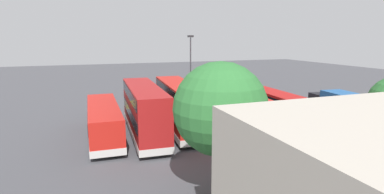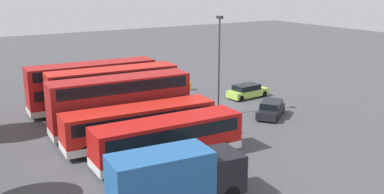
{
  "view_description": "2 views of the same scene",
  "coord_description": "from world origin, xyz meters",
  "px_view_note": "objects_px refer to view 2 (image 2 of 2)",
  "views": [
    {
      "loc": [
        10.32,
        37.58,
        8.75
      ],
      "look_at": [
        -2.0,
        3.41,
        1.73
      ],
      "focal_mm": 28.77,
      "sensor_mm": 36.0,
      "label": 1
    },
    {
      "loc": [
        -34.1,
        24.37,
        12.04
      ],
      "look_at": [
        -1.43,
        4.15,
        1.83
      ],
      "focal_mm": 41.25,
      "sensor_mm": 36.0,
      "label": 2
    }
  ],
  "objects_px": {
    "bus_double_decker_third": "(121,103)",
    "waste_bin_yellow": "(189,86)",
    "box_truck_blue": "(175,176)",
    "bus_single_deck_near_end": "(168,138)",
    "bus_double_decker_fifth": "(93,85)",
    "bus_single_deck_sixth": "(89,85)",
    "bus_double_decker_fourth": "(114,92)",
    "bus_single_deck_second": "(140,124)",
    "car_small_green": "(271,109)",
    "car_hatchback_silver": "(247,91)",
    "lamp_post_tall": "(219,59)"
  },
  "relations": [
    {
      "from": "waste_bin_yellow",
      "to": "bus_double_decker_fourth",
      "type": "bearing_deg",
      "value": 116.12
    },
    {
      "from": "bus_single_deck_sixth",
      "to": "bus_single_deck_near_end",
      "type": "bearing_deg",
      "value": 178.07
    },
    {
      "from": "bus_double_decker_fifth",
      "to": "bus_double_decker_fourth",
      "type": "bearing_deg",
      "value": -169.06
    },
    {
      "from": "bus_double_decker_third",
      "to": "bus_double_decker_fifth",
      "type": "relative_size",
      "value": 0.96
    },
    {
      "from": "box_truck_blue",
      "to": "waste_bin_yellow",
      "type": "relative_size",
      "value": 8.09
    },
    {
      "from": "car_hatchback_silver",
      "to": "waste_bin_yellow",
      "type": "relative_size",
      "value": 4.87
    },
    {
      "from": "bus_single_deck_near_end",
      "to": "bus_single_deck_second",
      "type": "distance_m",
      "value": 3.85
    },
    {
      "from": "bus_single_deck_near_end",
      "to": "bus_double_decker_fourth",
      "type": "bearing_deg",
      "value": -2.74
    },
    {
      "from": "bus_single_deck_sixth",
      "to": "lamp_post_tall",
      "type": "height_order",
      "value": "lamp_post_tall"
    },
    {
      "from": "bus_double_decker_fourth",
      "to": "bus_single_deck_sixth",
      "type": "bearing_deg",
      "value": -0.65
    },
    {
      "from": "bus_single_deck_sixth",
      "to": "box_truck_blue",
      "type": "xyz_separation_m",
      "value": [
        -23.62,
        3.28,
        0.08
      ]
    },
    {
      "from": "bus_double_decker_fourth",
      "to": "car_small_green",
      "type": "relative_size",
      "value": 2.61
    },
    {
      "from": "bus_single_deck_second",
      "to": "waste_bin_yellow",
      "type": "relative_size",
      "value": 12.36
    },
    {
      "from": "bus_double_decker_third",
      "to": "lamp_post_tall",
      "type": "relative_size",
      "value": 1.28
    },
    {
      "from": "bus_single_deck_sixth",
      "to": "car_small_green",
      "type": "height_order",
      "value": "bus_single_deck_sixth"
    },
    {
      "from": "bus_double_decker_third",
      "to": "bus_single_deck_second",
      "type": "bearing_deg",
      "value": -179.68
    },
    {
      "from": "bus_double_decker_third",
      "to": "car_hatchback_silver",
      "type": "height_order",
      "value": "bus_double_decker_third"
    },
    {
      "from": "box_truck_blue",
      "to": "bus_single_deck_near_end",
      "type": "bearing_deg",
      "value": -25.39
    },
    {
      "from": "bus_single_deck_second",
      "to": "bus_double_decker_fifth",
      "type": "xyz_separation_m",
      "value": [
        10.66,
        -0.16,
        0.83
      ]
    },
    {
      "from": "bus_double_decker_third",
      "to": "car_small_green",
      "type": "xyz_separation_m",
      "value": [
        -3.4,
        -13.15,
        -1.75
      ]
    },
    {
      "from": "bus_double_decker_third",
      "to": "bus_double_decker_fourth",
      "type": "height_order",
      "value": "same"
    },
    {
      "from": "bus_double_decker_fifth",
      "to": "bus_single_deck_sixth",
      "type": "bearing_deg",
      "value": -12.21
    },
    {
      "from": "bus_double_decker_fourth",
      "to": "car_small_green",
      "type": "bearing_deg",
      "value": -119.79
    },
    {
      "from": "box_truck_blue",
      "to": "bus_single_deck_sixth",
      "type": "bearing_deg",
      "value": -7.91
    },
    {
      "from": "bus_single_deck_sixth",
      "to": "box_truck_blue",
      "type": "bearing_deg",
      "value": 172.09
    },
    {
      "from": "car_hatchback_silver",
      "to": "bus_single_deck_second",
      "type": "bearing_deg",
      "value": 112.88
    },
    {
      "from": "lamp_post_tall",
      "to": "waste_bin_yellow",
      "type": "distance_m",
      "value": 11.04
    },
    {
      "from": "bus_double_decker_fourth",
      "to": "lamp_post_tall",
      "type": "distance_m",
      "value": 9.83
    },
    {
      "from": "bus_single_deck_sixth",
      "to": "waste_bin_yellow",
      "type": "xyz_separation_m",
      "value": [
        -1.52,
        -11.04,
        -1.15
      ]
    },
    {
      "from": "bus_double_decker_third",
      "to": "bus_double_decker_fourth",
      "type": "xyz_separation_m",
      "value": [
        3.64,
        -0.85,
        0.0
      ]
    },
    {
      "from": "bus_single_deck_near_end",
      "to": "bus_double_decker_third",
      "type": "bearing_deg",
      "value": 2.52
    },
    {
      "from": "box_truck_blue",
      "to": "car_hatchback_silver",
      "type": "distance_m",
      "value": 24.05
    },
    {
      "from": "bus_double_decker_third",
      "to": "car_small_green",
      "type": "distance_m",
      "value": 13.69
    },
    {
      "from": "bus_single_deck_near_end",
      "to": "bus_double_decker_third",
      "type": "xyz_separation_m",
      "value": [
        7.38,
        0.32,
        0.83
      ]
    },
    {
      "from": "car_small_green",
      "to": "waste_bin_yellow",
      "type": "relative_size",
      "value": 4.69
    },
    {
      "from": "bus_single_deck_near_end",
      "to": "waste_bin_yellow",
      "type": "distance_m",
      "value": 20.2
    },
    {
      "from": "bus_single_deck_sixth",
      "to": "bus_single_deck_second",
      "type": "bearing_deg",
      "value": 176.32
    },
    {
      "from": "box_truck_blue",
      "to": "lamp_post_tall",
      "type": "bearing_deg",
      "value": -43.04
    },
    {
      "from": "bus_single_deck_second",
      "to": "car_hatchback_silver",
      "type": "distance_m",
      "value": 16.88
    },
    {
      "from": "car_small_green",
      "to": "bus_double_decker_third",
      "type": "bearing_deg",
      "value": 75.5
    },
    {
      "from": "bus_single_deck_near_end",
      "to": "car_small_green",
      "type": "relative_size",
      "value": 2.39
    },
    {
      "from": "bus_double_decker_third",
      "to": "waste_bin_yellow",
      "type": "relative_size",
      "value": 12.17
    },
    {
      "from": "bus_double_decker_fifth",
      "to": "car_hatchback_silver",
      "type": "relative_size",
      "value": 2.61
    },
    {
      "from": "bus_single_deck_second",
      "to": "bus_single_deck_sixth",
      "type": "bearing_deg",
      "value": -3.68
    },
    {
      "from": "bus_single_deck_near_end",
      "to": "box_truck_blue",
      "type": "bearing_deg",
      "value": 154.61
    },
    {
      "from": "waste_bin_yellow",
      "to": "car_small_green",
      "type": "bearing_deg",
      "value": -174.61
    },
    {
      "from": "bus_single_deck_near_end",
      "to": "bus_double_decker_fifth",
      "type": "relative_size",
      "value": 0.88
    },
    {
      "from": "bus_single_deck_second",
      "to": "lamp_post_tall",
      "type": "relative_size",
      "value": 1.3
    },
    {
      "from": "bus_single_deck_near_end",
      "to": "bus_double_decker_fifth",
      "type": "xyz_separation_m",
      "value": [
        14.5,
        0.15,
        0.83
      ]
    },
    {
      "from": "bus_single_deck_second",
      "to": "bus_double_decker_fourth",
      "type": "bearing_deg",
      "value": -6.62
    }
  ]
}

